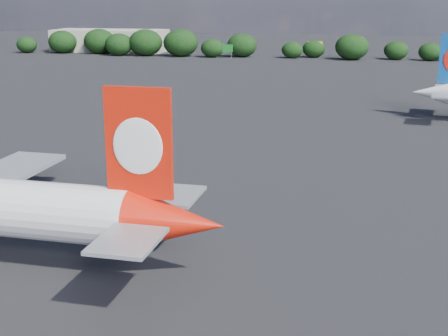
# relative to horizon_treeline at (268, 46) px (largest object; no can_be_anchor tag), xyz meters

# --- Properties ---
(ground) EXTENTS (500.00, 500.00, 0.00)m
(ground) POSITION_rel_horizon_treeline_xyz_m (3.69, -119.15, -3.91)
(ground) COLOR black
(ground) RESTS_ON ground
(terminal_building) EXTENTS (42.00, 16.00, 8.00)m
(terminal_building) POSITION_rel_horizon_treeline_xyz_m (-61.31, 12.85, 0.09)
(terminal_building) COLOR #A39C8C
(terminal_building) RESTS_ON ground
(highway_sign) EXTENTS (6.00, 0.30, 4.50)m
(highway_sign) POSITION_rel_horizon_treeline_xyz_m (-14.31, -3.15, -0.78)
(highway_sign) COLOR #14641E
(highway_sign) RESTS_ON ground
(billboard_yellow) EXTENTS (5.00, 0.30, 5.50)m
(billboard_yellow) POSITION_rel_horizon_treeline_xyz_m (15.69, 2.85, -0.04)
(billboard_yellow) COLOR yellow
(billboard_yellow) RESTS_ON ground
(horizon_treeline) EXTENTS (209.29, 14.37, 9.29)m
(horizon_treeline) POSITION_rel_horizon_treeline_xyz_m (0.00, 0.00, 0.00)
(horizon_treeline) COLOR black
(horizon_treeline) RESTS_ON ground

